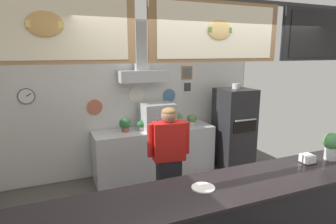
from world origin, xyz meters
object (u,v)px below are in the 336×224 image
condiment_plate (203,188)px  potted_sage (141,125)px  espresso_machine (158,116)px  pizza_oven (234,129)px  napkin_holder (307,159)px  potted_rosemary (192,119)px  potted_oregano (176,119)px  shop_worker (169,159)px  potted_basil (125,124)px  basil_vase (332,145)px

condiment_plate → potted_sage: bearing=85.0°
espresso_machine → pizza_oven: bearing=-8.5°
espresso_machine → napkin_holder: size_ratio=3.56×
potted_rosemary → potted_oregano: (-0.32, -0.01, 0.04)m
condiment_plate → potted_rosemary: bearing=64.5°
shop_worker → potted_basil: 1.39m
pizza_oven → potted_sage: size_ratio=9.33×
napkin_holder → potted_sage: bearing=114.9°
potted_basil → potted_oregano: 0.95m
basil_vase → napkin_holder: bearing=175.4°
pizza_oven → shop_worker: size_ratio=1.08×
espresso_machine → shop_worker: bearing=-104.7°
basil_vase → shop_worker: bearing=142.5°
potted_basil → potted_rosemary: potted_basil is taller
shop_worker → potted_rosemary: shop_worker is taller
potted_sage → condiment_plate: bearing=-95.0°
napkin_holder → espresso_machine: bearing=109.0°
potted_oregano → napkin_holder: size_ratio=1.75×
espresso_machine → basil_vase: 2.76m
shop_worker → espresso_machine: 1.39m
pizza_oven → napkin_holder: bearing=-105.8°
potted_oregano → basil_vase: (0.82, -2.48, 0.15)m
potted_oregano → potted_sage: bearing=177.3°
pizza_oven → shop_worker: bearing=-149.1°
potted_sage → napkin_holder: (1.15, -2.48, 0.08)m
potted_sage → potted_oregano: bearing=-2.7°
espresso_machine → napkin_holder: bearing=-71.0°
espresso_machine → napkin_holder: espresso_machine is taller
pizza_oven → potted_sage: 1.81m
espresso_machine → basil_vase: bearing=-64.6°
potted_sage → napkin_holder: 2.74m
pizza_oven → potted_rosemary: (-0.80, 0.22, 0.22)m
pizza_oven → napkin_holder: pizza_oven is taller
potted_rosemary → potted_sage: (-0.99, 0.02, -0.02)m
espresso_machine → potted_oregano: size_ratio=2.03×
potted_oregano → shop_worker: bearing=-118.4°
shop_worker → condiment_plate: 1.26m
espresso_machine → potted_basil: 0.59m
shop_worker → potted_oregano: 1.50m
basil_vase → napkin_holder: basil_vase is taller
potted_oregano → condiment_plate: size_ratio=1.27×
shop_worker → potted_basil: (-0.24, 1.36, 0.18)m
potted_basil → potted_rosemary: 1.27m
basil_vase → napkin_holder: (-0.33, 0.03, -0.12)m
pizza_oven → potted_oregano: bearing=169.4°
potted_basil → potted_sage: (0.28, -0.02, -0.03)m
potted_rosemary → potted_basil: bearing=178.0°
shop_worker → espresso_machine: bearing=-97.0°
potted_sage → condiment_plate: (-0.23, -2.57, 0.05)m
potted_oregano → napkin_holder: bearing=-78.7°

